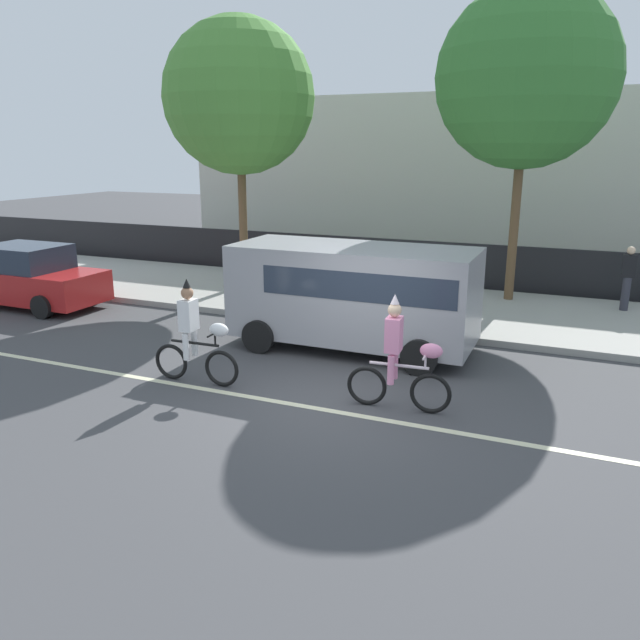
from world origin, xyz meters
TOP-DOWN VIEW (x-y plane):
  - ground_plane at (0.00, 0.00)m, footprint 80.00×80.00m
  - road_centre_line at (0.00, -0.50)m, footprint 36.00×0.14m
  - sidewalk_curb at (0.00, 6.50)m, footprint 60.00×5.00m
  - fence_line at (0.00, 9.40)m, footprint 40.00×0.08m
  - building_backdrop at (2.06, 18.00)m, footprint 28.00×8.00m
  - parade_cyclist_zebra at (-2.64, -0.27)m, footprint 1.72×0.50m
  - parade_cyclist_pink at (1.05, 0.01)m, footprint 1.72×0.50m
  - parked_van_grey at (-0.66, 2.70)m, footprint 5.00×2.22m
  - parked_car_red at (-9.98, 2.79)m, footprint 4.10×1.92m
  - street_tree_near_lamp at (-5.66, 6.76)m, footprint 4.23×4.23m
  - street_tree_far_corner at (1.81, 8.03)m, footprint 4.50×4.50m
  - pedestrian_onlooker at (4.65, 7.92)m, footprint 0.32×0.20m

SIDE VIEW (x-z plane):
  - ground_plane at x=0.00m, z-range 0.00..0.00m
  - road_centre_line at x=0.00m, z-range 0.00..0.01m
  - sidewalk_curb at x=0.00m, z-range 0.00..0.15m
  - fence_line at x=0.00m, z-range 0.00..1.40m
  - parked_car_red at x=-9.98m, z-range -0.04..1.60m
  - parade_cyclist_zebra at x=-2.64m, z-range -0.12..1.80m
  - parade_cyclist_pink at x=1.05m, z-range -0.12..1.80m
  - pedestrian_onlooker at x=4.65m, z-range 0.20..1.82m
  - parked_van_grey at x=-0.66m, z-range 0.19..2.37m
  - building_backdrop at x=2.06m, z-range 0.00..6.05m
  - street_tree_near_lamp at x=-5.66m, z-range 1.75..9.19m
  - street_tree_far_corner at x=1.81m, z-range 1.85..9.76m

